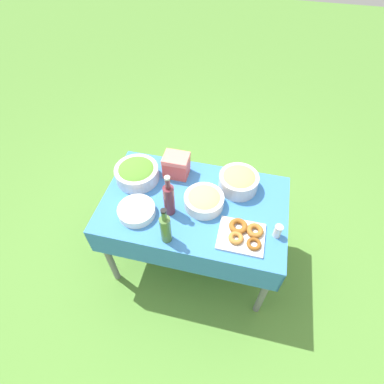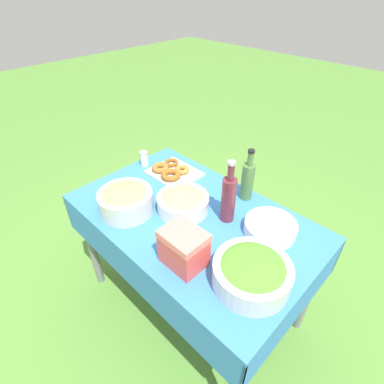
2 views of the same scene
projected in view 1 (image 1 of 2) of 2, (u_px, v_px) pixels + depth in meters
ground_plane at (194, 256)px, 2.70m from camera, size 14.00×14.00×0.00m
picnic_table at (194, 212)px, 2.19m from camera, size 1.30×0.81×0.77m
salad_bowl at (137, 172)px, 2.21m from camera, size 0.32×0.32×0.13m
pasta_bowl at (204, 200)px, 2.05m from camera, size 0.28×0.28×0.11m
donut_platter at (243, 234)px, 1.92m from camera, size 0.31×0.25×0.05m
plate_stack at (137, 211)px, 2.03m from camera, size 0.25×0.25×0.06m
olive_oil_bottle at (166, 228)px, 1.83m from camera, size 0.07×0.07×0.31m
wine_bottle at (169, 199)px, 1.96m from camera, size 0.07×0.07×0.34m
bread_bowl at (239, 181)px, 2.15m from camera, size 0.28×0.28×0.14m
cooler_box at (176, 165)px, 2.22m from camera, size 0.18×0.15×0.18m
salt_shaker at (278, 231)px, 1.90m from camera, size 0.05×0.05×0.10m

